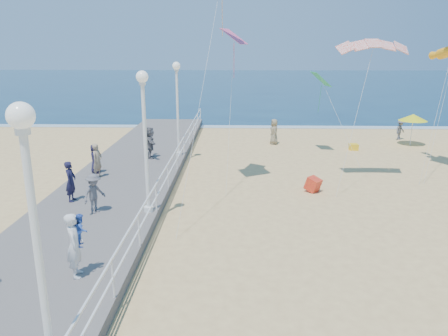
{
  "coord_description": "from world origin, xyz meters",
  "views": [
    {
      "loc": [
        -1.98,
        -15.67,
        6.54
      ],
      "look_at": [
        -2.5,
        2.0,
        1.6
      ],
      "focal_mm": 35.0,
      "sensor_mm": 36.0,
      "label": 1
    }
  ],
  "objects_px": {
    "spectator_5": "(150,143)",
    "beach_umbrella": "(413,118)",
    "spectator_2": "(94,193)",
    "spectator_6": "(97,161)",
    "lamp_post_far": "(177,99)",
    "toddler_held": "(81,230)",
    "beach_walker_a": "(400,130)",
    "box_kite": "(313,186)",
    "spectator_0": "(71,181)",
    "woman_holding_toddler": "(75,245)",
    "lamp_post_mid": "(145,128)",
    "lamp_post_near": "(34,225)",
    "spectator_4": "(95,159)",
    "beach_chair_left": "(353,147)",
    "beach_walker_c": "(274,132)"
  },
  "relations": [
    {
      "from": "toddler_held",
      "to": "beach_chair_left",
      "type": "relative_size",
      "value": 1.68
    },
    {
      "from": "lamp_post_far",
      "to": "beach_chair_left",
      "type": "xyz_separation_m",
      "value": [
        11.02,
        3.39,
        -3.46
      ]
    },
    {
      "from": "lamp_post_near",
      "to": "woman_holding_toddler",
      "type": "distance_m",
      "value": 4.8
    },
    {
      "from": "spectator_4",
      "to": "beach_walker_a",
      "type": "bearing_deg",
      "value": -70.58
    },
    {
      "from": "spectator_5",
      "to": "spectator_6",
      "type": "distance_m",
      "value": 4.28
    },
    {
      "from": "spectator_0",
      "to": "spectator_4",
      "type": "xyz_separation_m",
      "value": [
        -0.31,
        4.12,
        -0.1
      ]
    },
    {
      "from": "lamp_post_near",
      "to": "beach_walker_c",
      "type": "bearing_deg",
      "value": 75.49
    },
    {
      "from": "box_kite",
      "to": "spectator_0",
      "type": "bearing_deg",
      "value": 145.44
    },
    {
      "from": "beach_walker_c",
      "to": "lamp_post_far",
      "type": "bearing_deg",
      "value": -59.53
    },
    {
      "from": "lamp_post_near",
      "to": "beach_walker_a",
      "type": "relative_size",
      "value": 3.63
    },
    {
      "from": "beach_umbrella",
      "to": "beach_chair_left",
      "type": "bearing_deg",
      "value": -160.23
    },
    {
      "from": "beach_walker_a",
      "to": "box_kite",
      "type": "xyz_separation_m",
      "value": [
        -8.26,
        -12.06,
        -0.43
      ]
    },
    {
      "from": "toddler_held",
      "to": "spectator_0",
      "type": "relative_size",
      "value": 0.55
    },
    {
      "from": "beach_walker_a",
      "to": "box_kite",
      "type": "distance_m",
      "value": 14.62
    },
    {
      "from": "toddler_held",
      "to": "lamp_post_near",
      "type": "bearing_deg",
      "value": 178.03
    },
    {
      "from": "spectator_2",
      "to": "spectator_6",
      "type": "xyz_separation_m",
      "value": [
        -1.31,
        4.62,
        0.07
      ]
    },
    {
      "from": "box_kite",
      "to": "spectator_2",
      "type": "bearing_deg",
      "value": 154.56
    },
    {
      "from": "lamp_post_mid",
      "to": "spectator_5",
      "type": "xyz_separation_m",
      "value": [
        -1.53,
        8.34,
        -2.37
      ]
    },
    {
      "from": "beach_walker_a",
      "to": "beach_umbrella",
      "type": "distance_m",
      "value": 2.21
    },
    {
      "from": "lamp_post_near",
      "to": "toddler_held",
      "type": "xyz_separation_m",
      "value": [
        -0.86,
        4.22,
        -1.95
      ]
    },
    {
      "from": "beach_walker_a",
      "to": "beach_walker_c",
      "type": "xyz_separation_m",
      "value": [
        -9.25,
        -1.81,
        0.14
      ]
    },
    {
      "from": "lamp_post_far",
      "to": "spectator_2",
      "type": "xyz_separation_m",
      "value": [
        -2.02,
        -9.16,
        -2.5
      ]
    },
    {
      "from": "spectator_2",
      "to": "spectator_4",
      "type": "height_order",
      "value": "spectator_2"
    },
    {
      "from": "lamp_post_far",
      "to": "box_kite",
      "type": "height_order",
      "value": "lamp_post_far"
    },
    {
      "from": "lamp_post_mid",
      "to": "lamp_post_far",
      "type": "height_order",
      "value": "same"
    },
    {
      "from": "spectator_0",
      "to": "beach_walker_a",
      "type": "bearing_deg",
      "value": -51.84
    },
    {
      "from": "lamp_post_far",
      "to": "spectator_5",
      "type": "distance_m",
      "value": 2.9
    },
    {
      "from": "spectator_5",
      "to": "beach_walker_a",
      "type": "distance_m",
      "value": 18.32
    },
    {
      "from": "woman_holding_toddler",
      "to": "beach_chair_left",
      "type": "height_order",
      "value": "woman_holding_toddler"
    },
    {
      "from": "box_kite",
      "to": "lamp_post_near",
      "type": "bearing_deg",
      "value": -167.53
    },
    {
      "from": "beach_walker_c",
      "to": "beach_chair_left",
      "type": "xyz_separation_m",
      "value": [
        5.07,
        -1.58,
        -0.67
      ]
    },
    {
      "from": "lamp_post_far",
      "to": "toddler_held",
      "type": "distance_m",
      "value": 13.94
    },
    {
      "from": "spectator_2",
      "to": "beach_umbrella",
      "type": "bearing_deg",
      "value": -20.43
    },
    {
      "from": "spectator_5",
      "to": "box_kite",
      "type": "distance_m",
      "value": 9.69
    },
    {
      "from": "spectator_6",
      "to": "beach_umbrella",
      "type": "height_order",
      "value": "beach_umbrella"
    },
    {
      "from": "spectator_5",
      "to": "beach_umbrella",
      "type": "relative_size",
      "value": 0.83
    },
    {
      "from": "lamp_post_far",
      "to": "toddler_held",
      "type": "relative_size",
      "value": 5.75
    },
    {
      "from": "woman_holding_toddler",
      "to": "beach_walker_a",
      "type": "bearing_deg",
      "value": -51.6
    },
    {
      "from": "toddler_held",
      "to": "lamp_post_far",
      "type": "bearing_deg",
      "value": -17.14
    },
    {
      "from": "lamp_post_far",
      "to": "woman_holding_toddler",
      "type": "relative_size",
      "value": 2.89
    },
    {
      "from": "lamp_post_near",
      "to": "spectator_4",
      "type": "height_order",
      "value": "lamp_post_near"
    },
    {
      "from": "lamp_post_mid",
      "to": "beach_walker_c",
      "type": "height_order",
      "value": "lamp_post_mid"
    },
    {
      "from": "spectator_0",
      "to": "spectator_5",
      "type": "height_order",
      "value": "spectator_5"
    },
    {
      "from": "woman_holding_toddler",
      "to": "beach_walker_a",
      "type": "xyz_separation_m",
      "value": [
        16.21,
        20.71,
        -0.59
      ]
    },
    {
      "from": "lamp_post_far",
      "to": "woman_holding_toddler",
      "type": "height_order",
      "value": "lamp_post_far"
    },
    {
      "from": "lamp_post_near",
      "to": "woman_holding_toddler",
      "type": "relative_size",
      "value": 2.89
    },
    {
      "from": "spectator_5",
      "to": "beach_umbrella",
      "type": "xyz_separation_m",
      "value": [
        16.8,
        5.58,
        0.62
      ]
    },
    {
      "from": "lamp_post_near",
      "to": "spectator_0",
      "type": "distance_m",
      "value": 10.91
    },
    {
      "from": "lamp_post_mid",
      "to": "beach_walker_a",
      "type": "distance_m",
      "value": 22.11
    },
    {
      "from": "spectator_0",
      "to": "box_kite",
      "type": "distance_m",
      "value": 10.69
    }
  ]
}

